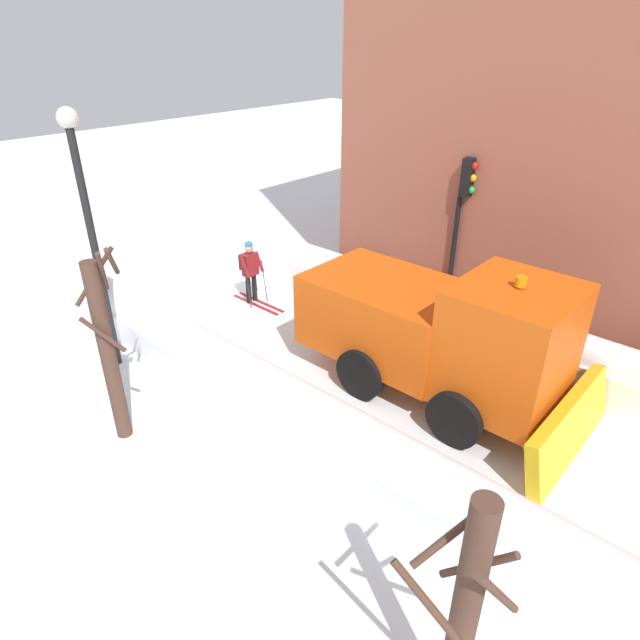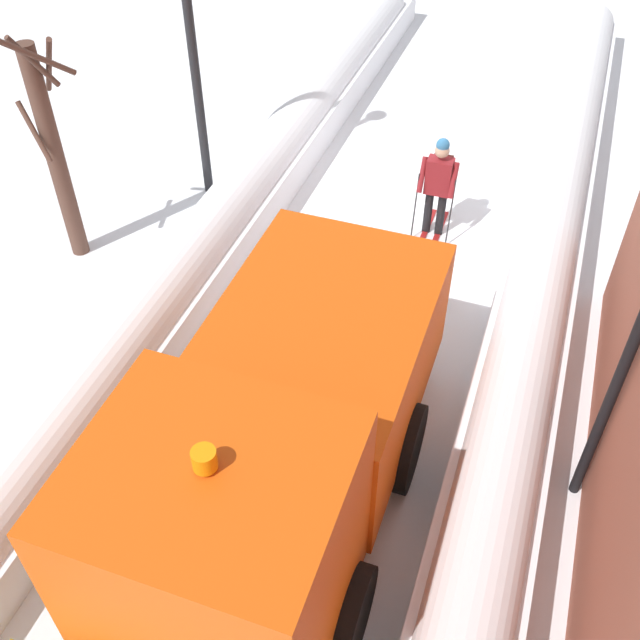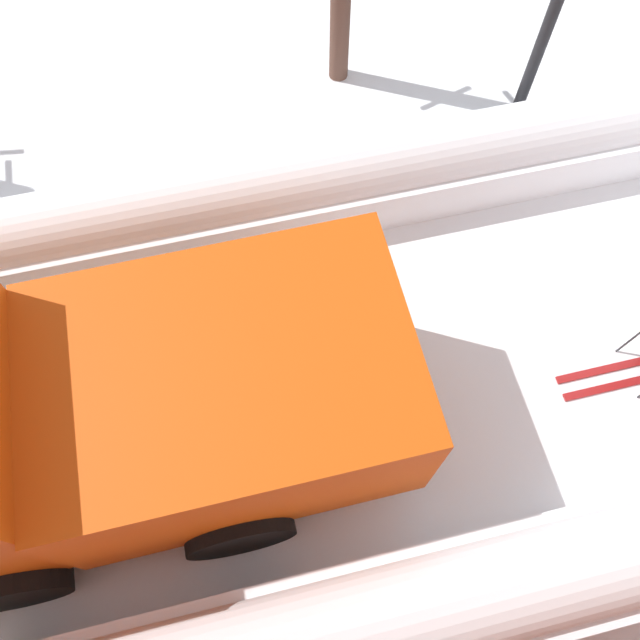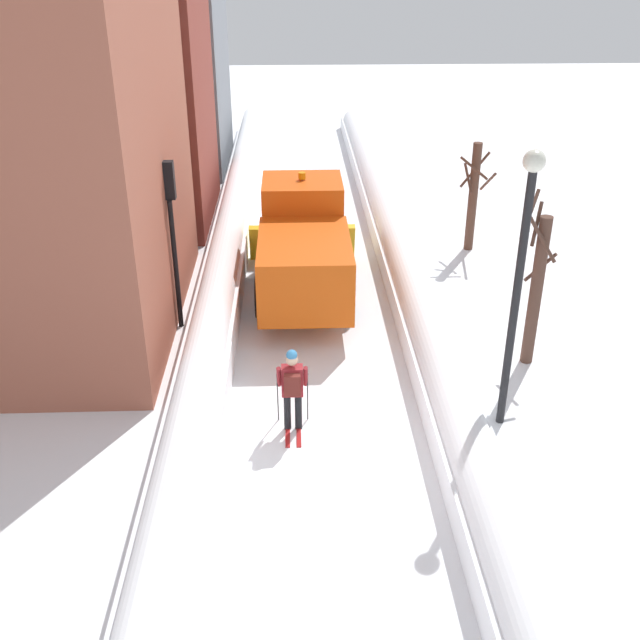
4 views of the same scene
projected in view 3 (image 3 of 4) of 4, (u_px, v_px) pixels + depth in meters
plow_truck at (86, 422)px, 5.99m from camera, size 3.20×5.98×3.12m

